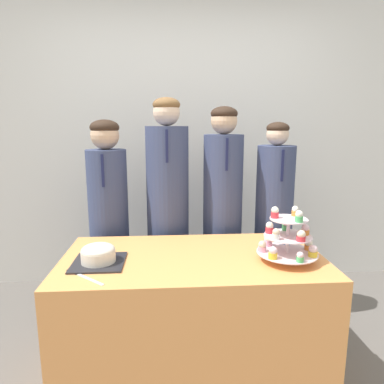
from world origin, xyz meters
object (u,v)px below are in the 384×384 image
object	(u,v)px
student_0	(109,228)
student_2	(222,220)
student_1	(168,218)
student_3	(273,227)
cake_knife	(79,275)
round_cake	(98,254)
cupcake_stand	(287,238)

from	to	relation	value
student_0	student_2	distance (m)	0.83
student_1	student_2	world-z (taller)	student_1
student_2	student_3	distance (m)	0.39
student_2	cake_knife	bearing A→B (deg)	-136.14
round_cake	student_1	bearing A→B (deg)	60.95
cupcake_stand	student_2	world-z (taller)	student_2
cake_knife	student_2	distance (m)	1.18
round_cake	student_3	distance (m)	1.35
round_cake	cake_knife	size ratio (longest dim) A/B	1.23
cake_knife	student_3	world-z (taller)	student_3
student_1	cupcake_stand	bearing A→B (deg)	-47.21
cake_knife	student_3	bearing A→B (deg)	74.53
student_1	student_2	size ratio (longest dim) A/B	1.04
cake_knife	student_0	bearing A→B (deg)	130.23
cake_knife	student_1	bearing A→B (deg)	102.65
student_0	student_2	size ratio (longest dim) A/B	0.94
student_0	student_3	bearing A→B (deg)	-0.00
cupcake_stand	cake_knife	bearing A→B (deg)	-174.14
student_0	student_1	distance (m)	0.43
round_cake	cake_knife	distance (m)	0.17
cake_knife	student_1	distance (m)	0.93
student_0	student_3	distance (m)	1.22
student_1	student_2	bearing A→B (deg)	-0.00
student_0	student_2	bearing A→B (deg)	0.00
student_2	round_cake	bearing A→B (deg)	-139.16
student_2	student_3	xyz separation A→B (m)	(0.39, -0.00, -0.06)
round_cake	student_1	distance (m)	0.77
round_cake	cupcake_stand	bearing A→B (deg)	-1.65
student_2	student_3	size ratio (longest dim) A/B	1.07
student_3	cupcake_stand	bearing A→B (deg)	-101.64
student_1	student_3	size ratio (longest dim) A/B	1.11
cupcake_stand	student_3	distance (m)	0.73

